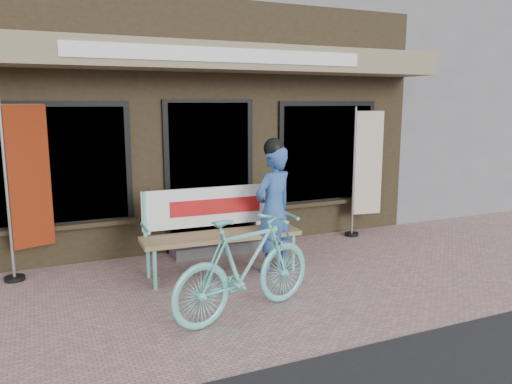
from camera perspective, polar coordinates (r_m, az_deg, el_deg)
name	(u,v)px	position (r m, az deg, el deg)	size (l,w,h in m)	color
ground	(266,293)	(5.84, 1.19, -11.46)	(70.00, 70.00, 0.00)	#AA8482
storefront	(159,59)	(10.17, -11.04, 14.74)	(7.00, 6.77, 6.00)	black
neighbor_right_near	(464,78)	(15.01, 22.72, 11.90)	(10.00, 7.00, 5.60)	slate
bench	(219,223)	(6.37, -4.25, -3.60)	(2.02, 0.58, 1.09)	#68CCC4
person	(274,207)	(6.34, 2.03, -1.72)	(0.69, 0.57, 1.72)	#2D579E
bicycle	(245,266)	(5.09, -1.27, -8.49)	(0.49, 1.74, 1.04)	#68CCC4
nobori_red	(26,187)	(6.69, -24.79, 0.53)	(0.65, 0.34, 2.21)	gray
nobori_cream	(366,170)	(8.25, 12.42, 2.47)	(0.62, 0.26, 2.09)	gray
menu_stand	(263,216)	(7.50, 0.85, -2.77)	(0.46, 0.23, 0.92)	black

